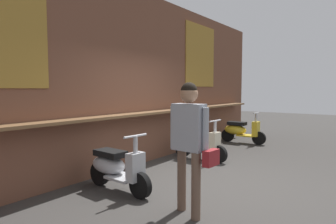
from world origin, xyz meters
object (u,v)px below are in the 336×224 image
object	(u,v)px
scooter_cream	(197,143)
scooter_yellow	(240,130)
shopper_with_handbag	(190,134)
scooter_silver	(115,167)

from	to	relation	value
scooter_cream	scooter_yellow	bearing A→B (deg)	93.41
scooter_cream	shopper_with_handbag	xyz separation A→B (m)	(-2.77, -1.50, 0.69)
scooter_silver	scooter_yellow	world-z (taller)	same
scooter_silver	scooter_cream	xyz separation A→B (m)	(2.66, 0.00, 0.00)
scooter_silver	scooter_yellow	xyz separation A→B (m)	(5.32, 0.00, 0.00)
scooter_cream	scooter_yellow	distance (m)	2.66
scooter_cream	scooter_yellow	xyz separation A→B (m)	(2.66, 0.00, 0.00)
scooter_silver	scooter_cream	distance (m)	2.66
scooter_yellow	shopper_with_handbag	world-z (taller)	shopper_with_handbag
scooter_cream	scooter_yellow	world-z (taller)	same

